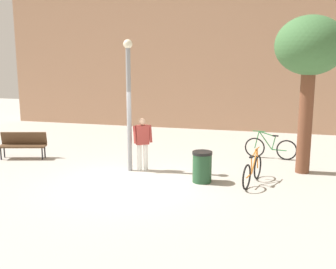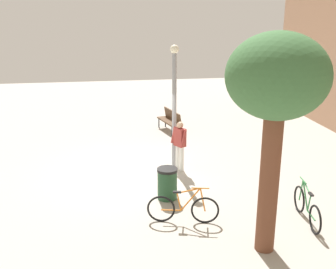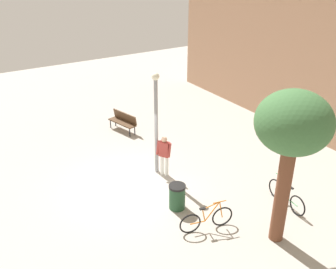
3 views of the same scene
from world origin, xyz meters
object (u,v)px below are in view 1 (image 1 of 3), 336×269
lamppost (129,97)px  plaza_tree (310,51)px  person_by_lamppost (142,141)px  bicycle_orange (252,171)px  park_bench (23,143)px  bicycle_green (270,148)px  trash_bin (202,167)px

lamppost → plaza_tree: 5.58m
person_by_lamppost → bicycle_orange: 3.54m
person_by_lamppost → park_bench: size_ratio=1.00×
bicycle_green → plaza_tree: bearing=-56.1°
park_bench → plaza_tree: plaza_tree is taller
plaza_tree → trash_bin: (-2.87, -1.74, -3.28)m
plaza_tree → trash_bin: plaza_tree is taller
lamppost → bicycle_green: 5.40m
plaza_tree → bicycle_orange: 3.97m
lamppost → bicycle_green: bearing=31.6°
lamppost → bicycle_green: size_ratio=2.26×
plaza_tree → park_bench: bearing=-176.6°
person_by_lamppost → plaza_tree: plaza_tree is taller
trash_bin → plaza_tree: bearing=31.2°
park_bench → bicycle_green: bicycle_green is taller
bicycle_green → bicycle_orange: 3.10m
bicycle_green → bicycle_orange: bearing=-98.2°
plaza_tree → bicycle_orange: size_ratio=2.69×
bicycle_orange → trash_bin: size_ratio=1.96×
person_by_lamppost → trash_bin: (2.03, -0.73, -0.51)m
lamppost → person_by_lamppost: lamppost is taller
park_bench → bicycle_orange: 8.07m
park_bench → bicycle_green: (8.45, 2.07, -0.16)m
person_by_lamppost → park_bench: bearing=174.4°
person_by_lamppost → plaza_tree: bearing=11.7°
person_by_lamppost → bicycle_green: bearing=32.9°
bicycle_orange → trash_bin: bicycle_orange is taller
trash_bin → park_bench: bearing=169.9°
person_by_lamppost → bicycle_green: person_by_lamppost is taller
person_by_lamppost → trash_bin: 2.22m
bicycle_green → trash_bin: size_ratio=1.99×
lamppost → bicycle_orange: lamppost is taller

